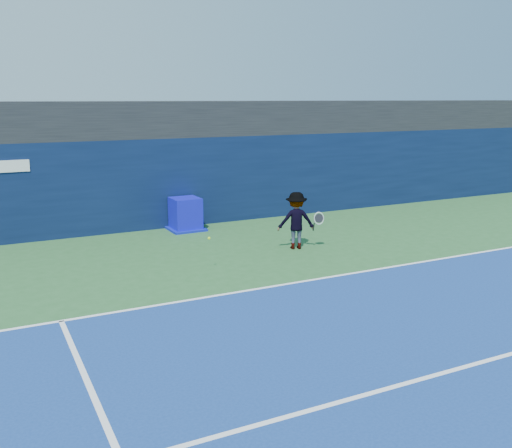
{
  "coord_description": "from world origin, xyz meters",
  "views": [
    {
      "loc": [
        -6.27,
        -8.16,
        4.31
      ],
      "look_at": [
        0.4,
        5.2,
        1.0
      ],
      "focal_mm": 40.0,
      "sensor_mm": 36.0,
      "label": 1
    }
  ],
  "objects": [
    {
      "name": "stadium_band",
      "position": [
        0.0,
        11.5,
        3.6
      ],
      "size": [
        36.0,
        3.0,
        1.2
      ],
      "primitive_type": "cube",
      "color": "black",
      "rests_on": "back_wall_assembly"
    },
    {
      "name": "back_wall_assembly",
      "position": [
        -0.0,
        10.5,
        1.5
      ],
      "size": [
        36.0,
        1.03,
        3.0
      ],
      "color": "#091635",
      "rests_on": "ground"
    },
    {
      "name": "tennis_ball",
      "position": [
        -1.1,
        4.85,
        0.85
      ],
      "size": [
        0.07,
        0.07,
        0.07
      ],
      "color": "#BDE519",
      "rests_on": "ground"
    },
    {
      "name": "ground",
      "position": [
        0.0,
        0.0,
        0.0
      ],
      "size": [
        80.0,
        80.0,
        0.0
      ],
      "primitive_type": "plane",
      "color": "#295B2C",
      "rests_on": "ground"
    },
    {
      "name": "equipment_cart",
      "position": [
        -0.08,
        9.49,
        0.49
      ],
      "size": [
        1.15,
        1.15,
        1.08
      ],
      "color": "#0D0CB5",
      "rests_on": "ground"
    },
    {
      "name": "tennis_player",
      "position": [
        1.98,
        5.77,
        0.83
      ],
      "size": [
        1.35,
        0.95,
        1.67
      ],
      "color": "silver",
      "rests_on": "ground"
    },
    {
      "name": "service_line",
      "position": [
        0.0,
        -2.0,
        0.01
      ],
      "size": [
        24.0,
        0.1,
        0.01
      ],
      "primitive_type": "cube",
      "color": "white",
      "rests_on": "ground"
    },
    {
      "name": "baseline",
      "position": [
        0.0,
        3.0,
        0.01
      ],
      "size": [
        24.0,
        0.1,
        0.01
      ],
      "primitive_type": "cube",
      "color": "white",
      "rests_on": "ground"
    }
  ]
}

